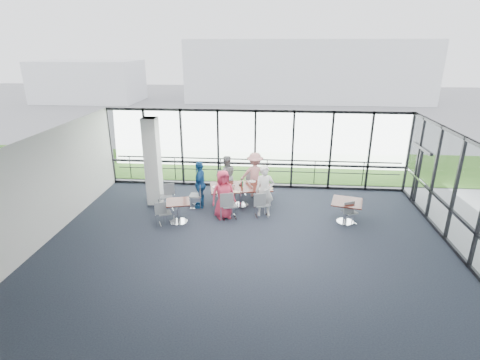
# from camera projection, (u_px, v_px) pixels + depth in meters

# --- Properties ---
(floor) EXTENTS (12.00, 10.00, 0.02)m
(floor) POSITION_uv_depth(u_px,v_px,m) (246.00, 248.00, 10.94)
(floor) COLOR #1C1F2D
(floor) RESTS_ON ground
(ceiling) EXTENTS (12.00, 10.00, 0.04)m
(ceiling) POSITION_uv_depth(u_px,v_px,m) (247.00, 141.00, 9.83)
(ceiling) COLOR white
(ceiling) RESTS_ON ground
(wall_left) EXTENTS (0.10, 10.00, 3.20)m
(wall_left) POSITION_uv_depth(u_px,v_px,m) (41.00, 190.00, 10.87)
(wall_left) COLOR silver
(wall_left) RESTS_ON ground
(wall_front) EXTENTS (12.00, 0.10, 3.20)m
(wall_front) POSITION_uv_depth(u_px,v_px,m) (224.00, 323.00, 5.71)
(wall_front) COLOR silver
(wall_front) RESTS_ON ground
(curtain_wall_back) EXTENTS (12.00, 0.10, 3.20)m
(curtain_wall_back) POSITION_uv_depth(u_px,v_px,m) (255.00, 149.00, 15.06)
(curtain_wall_back) COLOR white
(curtain_wall_back) RESTS_ON ground
(curtain_wall_right) EXTENTS (0.10, 10.00, 3.20)m
(curtain_wall_right) POSITION_uv_depth(u_px,v_px,m) (472.00, 205.00, 9.90)
(curtain_wall_right) COLOR white
(curtain_wall_right) RESTS_ON ground
(exit_door) EXTENTS (0.12, 1.60, 2.10)m
(exit_door) POSITION_uv_depth(u_px,v_px,m) (418.00, 177.00, 13.60)
(exit_door) COLOR black
(exit_door) RESTS_ON ground
(structural_column) EXTENTS (0.50, 0.50, 3.20)m
(structural_column) POSITION_uv_depth(u_px,v_px,m) (153.00, 162.00, 13.48)
(structural_column) COLOR white
(structural_column) RESTS_ON ground
(apron) EXTENTS (80.00, 70.00, 0.02)m
(apron) POSITION_uv_depth(u_px,v_px,m) (259.00, 154.00, 20.30)
(apron) COLOR gray
(apron) RESTS_ON ground
(grass_strip) EXTENTS (80.00, 5.00, 0.01)m
(grass_strip) POSITION_uv_depth(u_px,v_px,m) (258.00, 164.00, 18.42)
(grass_strip) COLOR #255B19
(grass_strip) RESTS_ON ground
(hangar_main) EXTENTS (24.00, 10.00, 6.00)m
(hangar_main) POSITION_uv_depth(u_px,v_px,m) (305.00, 70.00, 39.52)
(hangar_main) COLOR white
(hangar_main) RESTS_ON ground
(hangar_aux) EXTENTS (10.00, 6.00, 4.00)m
(hangar_aux) POSITION_uv_depth(u_px,v_px,m) (89.00, 81.00, 37.90)
(hangar_aux) COLOR white
(hangar_aux) RESTS_ON ground
(guard_rail) EXTENTS (12.00, 0.06, 0.06)m
(guard_rail) POSITION_uv_depth(u_px,v_px,m) (255.00, 171.00, 16.00)
(guard_rail) COLOR #2D2D33
(guard_rail) RESTS_ON ground
(main_table) EXTENTS (2.37, 1.61, 0.75)m
(main_table) POSITION_uv_depth(u_px,v_px,m) (241.00, 189.00, 13.58)
(main_table) COLOR black
(main_table) RESTS_ON ground
(side_table_left) EXTENTS (0.93, 0.93, 0.75)m
(side_table_left) POSITION_uv_depth(u_px,v_px,m) (178.00, 205.00, 12.29)
(side_table_left) COLOR black
(side_table_left) RESTS_ON ground
(side_table_right) EXTENTS (1.15, 1.15, 0.75)m
(side_table_right) POSITION_uv_depth(u_px,v_px,m) (347.00, 204.00, 12.27)
(side_table_right) COLOR black
(side_table_right) RESTS_ON ground
(diner_near_left) EXTENTS (0.97, 0.83, 1.69)m
(diner_near_left) POSITION_uv_depth(u_px,v_px,m) (223.00, 195.00, 12.56)
(diner_near_left) COLOR #D03250
(diner_near_left) RESTS_ON ground
(diner_near_right) EXTENTS (0.70, 0.54, 1.78)m
(diner_near_right) POSITION_uv_depth(u_px,v_px,m) (265.00, 191.00, 12.72)
(diner_near_right) COLOR white
(diner_near_right) RESTS_ON ground
(diner_far_left) EXTENTS (0.90, 0.71, 1.62)m
(diner_far_left) POSITION_uv_depth(u_px,v_px,m) (226.00, 176.00, 14.41)
(diner_far_left) COLOR gray
(diner_far_left) RESTS_ON ground
(diner_far_right) EXTENTS (1.13, 0.59, 1.74)m
(diner_far_right) POSITION_uv_depth(u_px,v_px,m) (255.00, 175.00, 14.39)
(diner_far_right) COLOR #D88D8B
(diner_far_right) RESTS_ON ground
(diner_end) EXTENTS (0.62, 1.05, 1.73)m
(diner_end) POSITION_uv_depth(u_px,v_px,m) (200.00, 184.00, 13.40)
(diner_end) COLOR navy
(diner_end) RESTS_ON ground
(chair_main_nl) EXTENTS (0.58, 0.58, 0.96)m
(chair_main_nl) POSITION_uv_depth(u_px,v_px,m) (229.00, 205.00, 12.63)
(chair_main_nl) COLOR gray
(chair_main_nl) RESTS_ON ground
(chair_main_nr) EXTENTS (0.54, 0.54, 0.89)m
(chair_main_nr) POSITION_uv_depth(u_px,v_px,m) (262.00, 204.00, 12.77)
(chair_main_nr) COLOR gray
(chair_main_nr) RESTS_ON ground
(chair_main_fl) EXTENTS (0.46, 0.46, 0.93)m
(chair_main_fl) POSITION_uv_depth(u_px,v_px,m) (222.00, 184.00, 14.56)
(chair_main_fl) COLOR gray
(chair_main_fl) RESTS_ON ground
(chair_main_fr) EXTENTS (0.51, 0.51, 0.85)m
(chair_main_fr) POSITION_uv_depth(u_px,v_px,m) (249.00, 183.00, 14.74)
(chair_main_fr) COLOR gray
(chair_main_fr) RESTS_ON ground
(chair_main_end) EXTENTS (0.45, 0.45, 0.91)m
(chair_main_end) POSITION_uv_depth(u_px,v_px,m) (196.00, 195.00, 13.51)
(chair_main_end) COLOR gray
(chair_main_end) RESTS_ON ground
(chair_spare_la) EXTENTS (0.53, 0.53, 0.81)m
(chair_spare_la) POSITION_uv_depth(u_px,v_px,m) (165.00, 213.00, 12.24)
(chair_spare_la) COLOR gray
(chair_spare_la) RESTS_ON ground
(chair_spare_lb) EXTENTS (0.52, 0.52, 0.85)m
(chair_spare_lb) POSITION_uv_depth(u_px,v_px,m) (167.00, 197.00, 13.47)
(chair_spare_lb) COLOR gray
(chair_spare_lb) RESTS_ON ground
(chair_spare_r) EXTENTS (0.53, 0.53, 0.82)m
(chair_spare_r) POSITION_uv_depth(u_px,v_px,m) (350.00, 212.00, 12.29)
(chair_spare_r) COLOR gray
(chair_spare_r) RESTS_ON ground
(plate_nl) EXTENTS (0.28, 0.28, 0.01)m
(plate_nl) POSITION_uv_depth(u_px,v_px,m) (224.00, 190.00, 13.16)
(plate_nl) COLOR white
(plate_nl) RESTS_ON main_table
(plate_nr) EXTENTS (0.25, 0.25, 0.01)m
(plate_nr) POSITION_uv_depth(u_px,v_px,m) (261.00, 189.00, 13.29)
(plate_nr) COLOR white
(plate_nr) RESTS_ON main_table
(plate_fl) EXTENTS (0.24, 0.24, 0.01)m
(plate_fl) POSITION_uv_depth(u_px,v_px,m) (223.00, 184.00, 13.78)
(plate_fl) COLOR white
(plate_fl) RESTS_ON main_table
(plate_fr) EXTENTS (0.26, 0.26, 0.01)m
(plate_fr) POSITION_uv_depth(u_px,v_px,m) (252.00, 181.00, 14.01)
(plate_fr) COLOR white
(plate_fr) RESTS_ON main_table
(plate_end) EXTENTS (0.27, 0.27, 0.01)m
(plate_end) POSITION_uv_depth(u_px,v_px,m) (216.00, 187.00, 13.47)
(plate_end) COLOR white
(plate_end) RESTS_ON main_table
(tumbler_a) EXTENTS (0.07, 0.07, 0.14)m
(tumbler_a) POSITION_uv_depth(u_px,v_px,m) (233.00, 187.00, 13.28)
(tumbler_a) COLOR white
(tumbler_a) RESTS_ON main_table
(tumbler_b) EXTENTS (0.06, 0.06, 0.13)m
(tumbler_b) POSITION_uv_depth(u_px,v_px,m) (252.00, 187.00, 13.31)
(tumbler_b) COLOR white
(tumbler_b) RESTS_ON main_table
(tumbler_c) EXTENTS (0.06, 0.06, 0.13)m
(tumbler_c) POSITION_uv_depth(u_px,v_px,m) (241.00, 182.00, 13.75)
(tumbler_c) COLOR white
(tumbler_c) RESTS_ON main_table
(tumbler_d) EXTENTS (0.07, 0.07, 0.14)m
(tumbler_d) POSITION_uv_depth(u_px,v_px,m) (220.00, 187.00, 13.29)
(tumbler_d) COLOR white
(tumbler_d) RESTS_ON main_table
(menu_a) EXTENTS (0.30, 0.22, 0.00)m
(menu_a) POSITION_uv_depth(u_px,v_px,m) (236.00, 192.00, 13.04)
(menu_a) COLOR silver
(menu_a) RESTS_ON main_table
(menu_b) EXTENTS (0.39, 0.35, 0.00)m
(menu_b) POSITION_uv_depth(u_px,v_px,m) (268.00, 188.00, 13.37)
(menu_b) COLOR silver
(menu_b) RESTS_ON main_table
(menu_c) EXTENTS (0.35, 0.30, 0.00)m
(menu_c) POSITION_uv_depth(u_px,v_px,m) (242.00, 182.00, 13.98)
(menu_c) COLOR silver
(menu_c) RESTS_ON main_table
(condiment_caddy) EXTENTS (0.10, 0.07, 0.04)m
(condiment_caddy) POSITION_uv_depth(u_px,v_px,m) (240.00, 185.00, 13.63)
(condiment_caddy) COLOR black
(condiment_caddy) RESTS_ON main_table
(ketchup_bottle) EXTENTS (0.06, 0.06, 0.18)m
(ketchup_bottle) POSITION_uv_depth(u_px,v_px,m) (242.00, 184.00, 13.53)
(ketchup_bottle) COLOR maroon
(ketchup_bottle) RESTS_ON main_table
(green_bottle) EXTENTS (0.05, 0.05, 0.20)m
(green_bottle) POSITION_uv_depth(u_px,v_px,m) (242.00, 184.00, 13.51)
(green_bottle) COLOR #25743D
(green_bottle) RESTS_ON main_table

